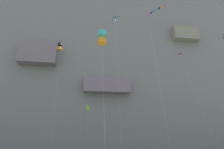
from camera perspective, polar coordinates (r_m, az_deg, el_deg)
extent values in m
cube|color=gray|center=(80.94, -2.63, 1.13)|extent=(180.00, 31.12, 65.12)
cube|color=slate|center=(67.11, -22.05, 5.92)|extent=(12.29, 4.79, 7.72)
cube|color=gray|center=(61.06, -1.56, -3.61)|extent=(15.57, 3.75, 4.90)
cube|color=gray|center=(80.10, 22.05, 11.64)|extent=(10.41, 3.29, 5.74)
pyramid|color=#CC3399|center=(49.96, 20.85, 5.39)|extent=(1.46, 1.48, 0.15)
cube|color=#8CCC33|center=(49.54, 20.71, 5.42)|extent=(0.27, 0.26, 0.37)
cylinder|color=silver|center=(45.00, 25.30, -6.84)|extent=(2.87, 3.92, 22.87)
cube|color=black|center=(45.23, -15.92, 9.11)|extent=(1.20, 1.20, 0.62)
cube|color=orange|center=(44.69, -16.07, 7.84)|extent=(1.20, 1.20, 0.62)
cylinder|color=black|center=(44.89, -15.49, 8.47)|extent=(0.03, 0.03, 1.67)
cylinder|color=black|center=(45.02, -16.50, 8.49)|extent=(0.03, 0.03, 1.67)
cylinder|color=silver|center=(39.39, -17.22, -6.35)|extent=(1.07, 2.26, 22.59)
cube|color=#8CCC33|center=(46.32, -7.58, -10.36)|extent=(1.09, 1.35, 1.62)
cylinder|color=black|center=(46.32, -7.58, -10.36)|extent=(0.56, 0.21, 1.29)
cube|color=green|center=(46.21, -7.56, -11.13)|extent=(0.09, 0.19, 0.10)
cube|color=#CC3399|center=(46.15, -7.59, -11.56)|extent=(0.13, 0.17, 0.10)
cube|color=#8CCC33|center=(46.10, -7.67, -11.98)|extent=(0.13, 0.17, 0.10)
cube|color=red|center=(46.05, -7.70, -12.41)|extent=(0.11, 0.18, 0.10)
cube|color=#38B2D1|center=(46.00, -7.69, -12.84)|extent=(0.10, 0.19, 0.10)
cylinder|color=silver|center=(44.88, -7.86, -16.83)|extent=(0.09, 1.57, 10.17)
cube|color=#38B2D1|center=(22.24, -3.17, 12.72)|extent=(0.99, 0.99, 0.59)
cube|color=orange|center=(21.66, -3.23, 10.32)|extent=(0.99, 0.99, 0.59)
cylinder|color=black|center=(21.97, -2.19, 11.48)|extent=(0.03, 0.03, 1.60)
cylinder|color=black|center=(21.93, -4.21, 11.59)|extent=(0.03, 0.03, 1.60)
cylinder|color=silver|center=(18.54, -2.71, -6.94)|extent=(0.55, 1.10, 12.91)
pyramid|color=#38B2D1|center=(43.95, 0.80, 17.17)|extent=(2.13, 1.89, 0.51)
cube|color=blue|center=(44.33, 1.09, 16.72)|extent=(0.34, 0.52, 0.60)
cylinder|color=silver|center=(36.21, 1.95, -0.66)|extent=(0.58, 2.34, 29.09)
cylinder|color=black|center=(38.88, 13.79, 19.39)|extent=(2.52, 3.31, 0.02)
cube|color=#CC3399|center=(39.42, 11.56, 18.07)|extent=(0.28, 0.35, 0.43)
cube|color=black|center=(39.18, 12.30, 18.42)|extent=(0.28, 0.34, 0.43)
cube|color=blue|center=(38.95, 13.06, 18.77)|extent=(0.26, 0.33, 0.43)
cube|color=teal|center=(38.73, 13.82, 19.12)|extent=(0.26, 0.33, 0.43)
cube|color=black|center=(38.51, 14.60, 19.47)|extent=(0.27, 0.33, 0.43)
cube|color=orange|center=(38.30, 15.40, 19.83)|extent=(0.26, 0.33, 0.43)
cube|color=#CC3399|center=(38.10, 16.20, 20.18)|extent=(0.26, 0.33, 0.43)
cylinder|color=silver|center=(31.15, 14.09, 1.18)|extent=(0.04, 4.32, 26.78)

